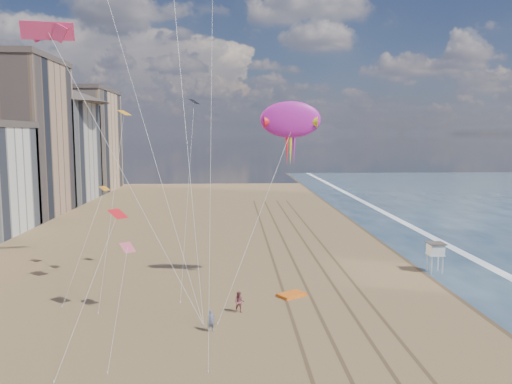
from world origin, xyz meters
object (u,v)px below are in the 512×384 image
grounded_kite (292,295)px  kite_flyer_b (239,302)px  kite_flyer_a (211,321)px  show_kite (291,120)px  lifeguard_stand (435,250)px

grounded_kite → kite_flyer_b: 6.46m
kite_flyer_a → kite_flyer_b: kite_flyer_b is taller
kite_flyer_a → kite_flyer_b: bearing=42.2°
grounded_kite → show_kite: (0.10, 2.75, 16.21)m
show_kite → kite_flyer_a: show_kite is taller
show_kite → kite_flyer_b: show_kite is taller
lifeguard_stand → kite_flyer_b: lifeguard_stand is taller
kite_flyer_b → grounded_kite: bearing=48.3°
show_kite → kite_flyer_a: (-7.24, -10.79, -15.49)m
kite_flyer_b → show_kite: bearing=62.3°
grounded_kite → kite_flyer_a: (-7.14, -8.03, 0.72)m
show_kite → kite_flyer_b: 17.61m
kite_flyer_b → lifeguard_stand: bearing=36.5°
show_kite → kite_flyer_b: (-5.03, -6.85, -15.43)m
lifeguard_stand → show_kite: size_ratio=0.16×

